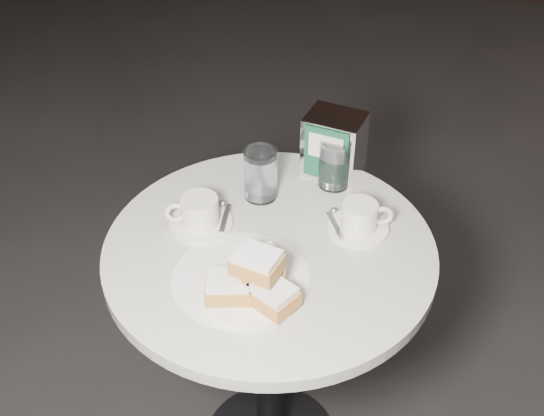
{
  "coord_description": "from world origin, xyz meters",
  "views": [
    {
      "loc": [
        0.27,
        -1.03,
        1.7
      ],
      "look_at": [
        0.0,
        0.02,
        0.83
      ],
      "focal_mm": 45.0,
      "sensor_mm": 36.0,
      "label": 1
    }
  ],
  "objects": [
    {
      "name": "cafe_table",
      "position": [
        0.0,
        0.0,
        0.55
      ],
      "size": [
        0.7,
        0.7,
        0.74
      ],
      "color": "black",
      "rests_on": "ground"
    },
    {
      "name": "water_glass_left",
      "position": [
        -0.06,
        0.16,
        0.8
      ],
      "size": [
        0.09,
        0.09,
        0.12
      ],
      "rotation": [
        0.0,
        0.0,
        -0.17
      ],
      "color": "white",
      "rests_on": "cafe_table"
    },
    {
      "name": "napkin_dispenser",
      "position": [
        0.08,
        0.3,
        0.82
      ],
      "size": [
        0.15,
        0.13,
        0.15
      ],
      "rotation": [
        0.0,
        0.0,
        -0.17
      ],
      "color": "white",
      "rests_on": "cafe_table"
    },
    {
      "name": "water_glass_right",
      "position": [
        0.09,
        0.25,
        0.8
      ],
      "size": [
        0.09,
        0.09,
        0.12
      ],
      "rotation": [
        0.0,
        0.0,
        0.18
      ],
      "color": "white",
      "rests_on": "cafe_table"
    },
    {
      "name": "coffee_cup_left",
      "position": [
        -0.16,
        0.03,
        0.78
      ],
      "size": [
        0.18,
        0.18,
        0.07
      ],
      "rotation": [
        0.0,
        0.0,
        0.4
      ],
      "color": "silver",
      "rests_on": "cafe_table"
    },
    {
      "name": "coffee_cup_right",
      "position": [
        0.17,
        0.1,
        0.77
      ],
      "size": [
        0.16,
        0.16,
        0.07
      ],
      "rotation": [
        0.0,
        0.0,
        0.25
      ],
      "color": "white",
      "rests_on": "cafe_table"
    },
    {
      "name": "beignet_plate",
      "position": [
        0.01,
        -0.15,
        0.79
      ],
      "size": [
        0.19,
        0.18,
        0.11
      ],
      "rotation": [
        0.0,
        0.0,
        -0.05
      ],
      "color": "silver",
      "rests_on": "cafe_table"
    },
    {
      "name": "sugar_spill",
      "position": [
        -0.03,
        -0.11,
        0.75
      ],
      "size": [
        0.29,
        0.29,
        0.0
      ],
      "primitive_type": "cylinder",
      "rotation": [
        0.0,
        0.0,
        0.05
      ],
      "color": "white",
      "rests_on": "cafe_table"
    }
  ]
}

